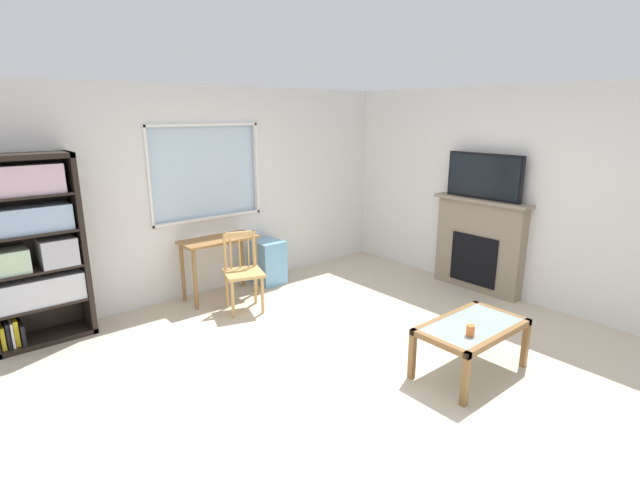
{
  "coord_description": "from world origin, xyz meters",
  "views": [
    {
      "loc": [
        -2.74,
        -2.82,
        2.22
      ],
      "look_at": [
        0.13,
        0.6,
        1.03
      ],
      "focal_mm": 26.81,
      "sensor_mm": 36.0,
      "label": 1
    }
  ],
  "objects_px": {
    "plastic_drawer_unit": "(268,262)",
    "tv": "(484,176)",
    "bookshelf": "(31,247)",
    "fireplace": "(479,245)",
    "wooden_chair": "(243,271)",
    "desk_under_window": "(219,249)",
    "coffee_table": "(472,332)",
    "sippy_cup": "(470,330)"
  },
  "relations": [
    {
      "from": "plastic_drawer_unit",
      "to": "tv",
      "type": "bearing_deg",
      "value": -45.44
    },
    {
      "from": "bookshelf",
      "to": "fireplace",
      "type": "distance_m",
      "value": 5.01
    },
    {
      "from": "fireplace",
      "to": "tv",
      "type": "xyz_separation_m",
      "value": [
        -0.02,
        0.0,
        0.87
      ]
    },
    {
      "from": "wooden_chair",
      "to": "tv",
      "type": "distance_m",
      "value": 3.12
    },
    {
      "from": "desk_under_window",
      "to": "wooden_chair",
      "type": "height_order",
      "value": "wooden_chair"
    },
    {
      "from": "plastic_drawer_unit",
      "to": "coffee_table",
      "type": "bearing_deg",
      "value": -88.89
    },
    {
      "from": "fireplace",
      "to": "sippy_cup",
      "type": "xyz_separation_m",
      "value": [
        -2.06,
        -1.23,
        -0.09
      ]
    },
    {
      "from": "bookshelf",
      "to": "plastic_drawer_unit",
      "type": "xyz_separation_m",
      "value": [
        2.67,
        -0.06,
        -0.68
      ]
    },
    {
      "from": "plastic_drawer_unit",
      "to": "sippy_cup",
      "type": "xyz_separation_m",
      "value": [
        -0.15,
        -3.16,
        0.21
      ]
    },
    {
      "from": "tv",
      "to": "coffee_table",
      "type": "distance_m",
      "value": 2.41
    },
    {
      "from": "wooden_chair",
      "to": "bookshelf",
      "type": "bearing_deg",
      "value": 162.27
    },
    {
      "from": "fireplace",
      "to": "coffee_table",
      "type": "bearing_deg",
      "value": -148.9
    },
    {
      "from": "sippy_cup",
      "to": "bookshelf",
      "type": "bearing_deg",
      "value": 128.1
    },
    {
      "from": "wooden_chair",
      "to": "sippy_cup",
      "type": "bearing_deg",
      "value": -77.45
    },
    {
      "from": "desk_under_window",
      "to": "sippy_cup",
      "type": "xyz_separation_m",
      "value": [
        0.59,
        -3.11,
        -0.11
      ]
    },
    {
      "from": "plastic_drawer_unit",
      "to": "tv",
      "type": "relative_size",
      "value": 0.59
    },
    {
      "from": "coffee_table",
      "to": "bookshelf",
      "type": "bearing_deg",
      "value": 131.27
    },
    {
      "from": "desk_under_window",
      "to": "tv",
      "type": "bearing_deg",
      "value": -35.47
    },
    {
      "from": "bookshelf",
      "to": "wooden_chair",
      "type": "xyz_separation_m",
      "value": [
        1.95,
        -0.62,
        -0.51
      ]
    },
    {
      "from": "bookshelf",
      "to": "sippy_cup",
      "type": "relative_size",
      "value": 20.64
    },
    {
      "from": "desk_under_window",
      "to": "plastic_drawer_unit",
      "type": "relative_size",
      "value": 1.58
    },
    {
      "from": "bookshelf",
      "to": "desk_under_window",
      "type": "height_order",
      "value": "bookshelf"
    },
    {
      "from": "desk_under_window",
      "to": "sippy_cup",
      "type": "bearing_deg",
      "value": -79.2
    },
    {
      "from": "wooden_chair",
      "to": "fireplace",
      "type": "bearing_deg",
      "value": -27.31
    },
    {
      "from": "plastic_drawer_unit",
      "to": "sippy_cup",
      "type": "distance_m",
      "value": 3.17
    },
    {
      "from": "tv",
      "to": "coffee_table",
      "type": "height_order",
      "value": "tv"
    },
    {
      "from": "fireplace",
      "to": "tv",
      "type": "distance_m",
      "value": 0.87
    },
    {
      "from": "plastic_drawer_unit",
      "to": "sippy_cup",
      "type": "relative_size",
      "value": 6.48
    },
    {
      "from": "desk_under_window",
      "to": "tv",
      "type": "distance_m",
      "value": 3.35
    },
    {
      "from": "plastic_drawer_unit",
      "to": "fireplace",
      "type": "bearing_deg",
      "value": -45.17
    },
    {
      "from": "bookshelf",
      "to": "coffee_table",
      "type": "relative_size",
      "value": 1.89
    },
    {
      "from": "bookshelf",
      "to": "desk_under_window",
      "type": "relative_size",
      "value": 2.01
    },
    {
      "from": "bookshelf",
      "to": "wooden_chair",
      "type": "distance_m",
      "value": 2.1
    },
    {
      "from": "plastic_drawer_unit",
      "to": "coffee_table",
      "type": "xyz_separation_m",
      "value": [
        0.06,
        -3.05,
        0.1
      ]
    },
    {
      "from": "plastic_drawer_unit",
      "to": "tv",
      "type": "height_order",
      "value": "tv"
    },
    {
      "from": "desk_under_window",
      "to": "sippy_cup",
      "type": "height_order",
      "value": "desk_under_window"
    },
    {
      "from": "wooden_chair",
      "to": "fireplace",
      "type": "xyz_separation_m",
      "value": [
        2.64,
        -1.36,
        0.13
      ]
    },
    {
      "from": "wooden_chair",
      "to": "coffee_table",
      "type": "height_order",
      "value": "wooden_chair"
    },
    {
      "from": "desk_under_window",
      "to": "wooden_chair",
      "type": "xyz_separation_m",
      "value": [
        0.02,
        -0.52,
        -0.15
      ]
    },
    {
      "from": "bookshelf",
      "to": "tv",
      "type": "height_order",
      "value": "bookshelf"
    },
    {
      "from": "coffee_table",
      "to": "sippy_cup",
      "type": "xyz_separation_m",
      "value": [
        -0.2,
        -0.11,
        0.11
      ]
    },
    {
      "from": "wooden_chair",
      "to": "coffee_table",
      "type": "xyz_separation_m",
      "value": [
        0.78,
        -2.49,
        -0.08
      ]
    }
  ]
}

